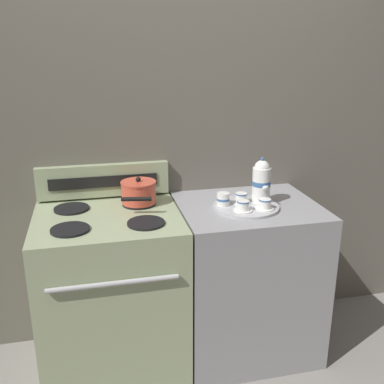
{
  "coord_description": "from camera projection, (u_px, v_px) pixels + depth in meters",
  "views": [
    {
      "loc": [
        -0.44,
        -2.16,
        1.73
      ],
      "look_at": [
        0.07,
        0.05,
        0.97
      ],
      "focal_mm": 42.0,
      "sensor_mm": 36.0,
      "label": 1
    }
  ],
  "objects": [
    {
      "name": "ground_plane",
      "position": [
        182.0,
        352.0,
        2.64
      ],
      "size": [
        6.0,
        6.0,
        0.0
      ],
      "primitive_type": "plane",
      "color": "gray"
    },
    {
      "name": "wall_back",
      "position": [
        169.0,
        157.0,
        2.61
      ],
      "size": [
        6.0,
        0.05,
        2.2
      ],
      "color": "#666056",
      "rests_on": "ground"
    },
    {
      "name": "stove",
      "position": [
        112.0,
        293.0,
        2.41
      ],
      "size": [
        0.74,
        0.67,
        0.9
      ],
      "color": "#9EAD84",
      "rests_on": "ground"
    },
    {
      "name": "control_panel",
      "position": [
        103.0,
        181.0,
        2.51
      ],
      "size": [
        0.73,
        0.05,
        0.18
      ],
      "color": "#9EAD84",
      "rests_on": "stove"
    },
    {
      "name": "side_counter",
      "position": [
        246.0,
        278.0,
        2.58
      ],
      "size": [
        0.75,
        0.64,
        0.89
      ],
      "color": "#939399",
      "rests_on": "ground"
    },
    {
      "name": "saucepan",
      "position": [
        139.0,
        192.0,
        2.42
      ],
      "size": [
        0.2,
        0.29,
        0.14
      ],
      "color": "#D14C38",
      "rests_on": "stove"
    },
    {
      "name": "serving_tray",
      "position": [
        246.0,
        206.0,
        2.39
      ],
      "size": [
        0.35,
        0.35,
        0.01
      ],
      "color": "#B2B2B7",
      "rests_on": "side_counter"
    },
    {
      "name": "teapot",
      "position": [
        262.0,
        181.0,
        2.42
      ],
      "size": [
        0.1,
        0.16,
        0.25
      ],
      "color": "white",
      "rests_on": "serving_tray"
    },
    {
      "name": "teacup_left",
      "position": [
        241.0,
        198.0,
        2.42
      ],
      "size": [
        0.1,
        0.1,
        0.05
      ],
      "color": "white",
      "rests_on": "serving_tray"
    },
    {
      "name": "teacup_right",
      "position": [
        243.0,
        206.0,
        2.3
      ],
      "size": [
        0.1,
        0.1,
        0.05
      ],
      "color": "white",
      "rests_on": "serving_tray"
    },
    {
      "name": "teacup_front",
      "position": [
        265.0,
        204.0,
        2.33
      ],
      "size": [
        0.1,
        0.1,
        0.05
      ],
      "color": "white",
      "rests_on": "serving_tray"
    },
    {
      "name": "creamer_jug",
      "position": [
        223.0,
        199.0,
        2.38
      ],
      "size": [
        0.07,
        0.07,
        0.07
      ],
      "color": "white",
      "rests_on": "serving_tray"
    }
  ]
}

